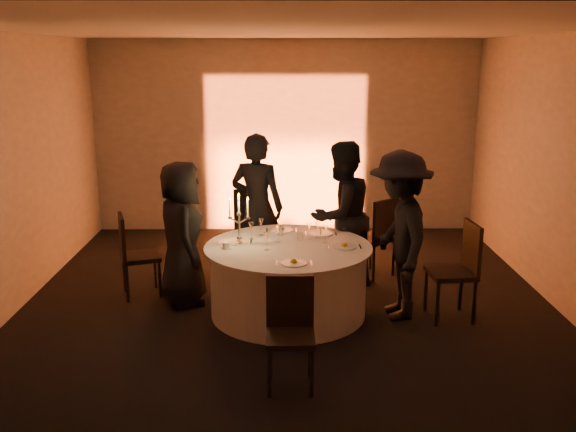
{
  "coord_description": "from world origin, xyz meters",
  "views": [
    {
      "loc": [
        -0.08,
        -6.58,
        2.76
      ],
      "look_at": [
        0.0,
        0.2,
        1.05
      ],
      "focal_mm": 40.0,
      "sensor_mm": 36.0,
      "label": 1
    }
  ],
  "objects_px": {
    "chair_back_left": "(254,222)",
    "coffee_cup": "(226,246)",
    "chair_front": "(290,325)",
    "banquet_table": "(288,280)",
    "guest_back_right": "(341,216)",
    "chair_left": "(133,251)",
    "chair_back_right": "(378,233)",
    "guest_back_left": "(257,207)",
    "chair_right": "(460,265)",
    "guest_left": "(182,234)",
    "guest_right": "(399,235)",
    "candelabra": "(239,226)"
  },
  "relations": [
    {
      "from": "banquet_table",
      "to": "chair_front",
      "type": "xyz_separation_m",
      "value": [
        -0.0,
        -1.53,
        0.14
      ]
    },
    {
      "from": "chair_back_right",
      "to": "chair_right",
      "type": "xyz_separation_m",
      "value": [
        0.67,
        -1.31,
        0.01
      ]
    },
    {
      "from": "banquet_table",
      "to": "guest_back_left",
      "type": "height_order",
      "value": "guest_back_left"
    },
    {
      "from": "chair_back_right",
      "to": "chair_right",
      "type": "bearing_deg",
      "value": 75.83
    },
    {
      "from": "guest_back_right",
      "to": "chair_front",
      "type": "bearing_deg",
      "value": 36.57
    },
    {
      "from": "chair_front",
      "to": "chair_back_right",
      "type": "bearing_deg",
      "value": 66.97
    },
    {
      "from": "chair_left",
      "to": "chair_right",
      "type": "height_order",
      "value": "chair_right"
    },
    {
      "from": "chair_right",
      "to": "guest_left",
      "type": "bearing_deg",
      "value": -103.8
    },
    {
      "from": "chair_left",
      "to": "guest_back_left",
      "type": "distance_m",
      "value": 1.59
    },
    {
      "from": "chair_back_left",
      "to": "guest_left",
      "type": "height_order",
      "value": "guest_left"
    },
    {
      "from": "banquet_table",
      "to": "chair_right",
      "type": "xyz_separation_m",
      "value": [
        1.82,
        -0.14,
        0.21
      ]
    },
    {
      "from": "chair_back_right",
      "to": "guest_back_right",
      "type": "bearing_deg",
      "value": -5.79
    },
    {
      "from": "chair_left",
      "to": "guest_back_right",
      "type": "height_order",
      "value": "guest_back_right"
    },
    {
      "from": "chair_left",
      "to": "chair_right",
      "type": "distance_m",
      "value": 3.68
    },
    {
      "from": "chair_front",
      "to": "coffee_cup",
      "type": "distance_m",
      "value": 1.62
    },
    {
      "from": "chair_back_left",
      "to": "guest_left",
      "type": "distance_m",
      "value": 1.56
    },
    {
      "from": "chair_back_right",
      "to": "coffee_cup",
      "type": "bearing_deg",
      "value": -6.59
    },
    {
      "from": "chair_front",
      "to": "guest_right",
      "type": "bearing_deg",
      "value": 50.98
    },
    {
      "from": "guest_back_right",
      "to": "coffee_cup",
      "type": "height_order",
      "value": "guest_back_right"
    },
    {
      "from": "guest_back_left",
      "to": "guest_right",
      "type": "xyz_separation_m",
      "value": [
        1.55,
        -1.25,
        -0.02
      ]
    },
    {
      "from": "guest_left",
      "to": "coffee_cup",
      "type": "bearing_deg",
      "value": -143.54
    },
    {
      "from": "banquet_table",
      "to": "chair_back_left",
      "type": "distance_m",
      "value": 1.75
    },
    {
      "from": "banquet_table",
      "to": "chair_back_right",
      "type": "distance_m",
      "value": 1.65
    },
    {
      "from": "guest_left",
      "to": "guest_right",
      "type": "relative_size",
      "value": 0.9
    },
    {
      "from": "banquet_table",
      "to": "guest_back_left",
      "type": "distance_m",
      "value": 1.34
    },
    {
      "from": "guest_right",
      "to": "candelabra",
      "type": "bearing_deg",
      "value": -98.43
    },
    {
      "from": "guest_left",
      "to": "coffee_cup",
      "type": "height_order",
      "value": "guest_left"
    },
    {
      "from": "banquet_table",
      "to": "chair_front",
      "type": "relative_size",
      "value": 1.92
    },
    {
      "from": "chair_back_left",
      "to": "chair_front",
      "type": "relative_size",
      "value": 1.12
    },
    {
      "from": "chair_back_right",
      "to": "guest_back_right",
      "type": "relative_size",
      "value": 0.58
    },
    {
      "from": "chair_back_left",
      "to": "coffee_cup",
      "type": "height_order",
      "value": "chair_back_left"
    },
    {
      "from": "chair_back_left",
      "to": "coffee_cup",
      "type": "distance_m",
      "value": 1.79
    },
    {
      "from": "chair_front",
      "to": "guest_left",
      "type": "height_order",
      "value": "guest_left"
    },
    {
      "from": "chair_back_right",
      "to": "candelabra",
      "type": "distance_m",
      "value": 2.04
    },
    {
      "from": "chair_right",
      "to": "guest_back_right",
      "type": "relative_size",
      "value": 0.59
    },
    {
      "from": "chair_left",
      "to": "guest_left",
      "type": "distance_m",
      "value": 0.69
    },
    {
      "from": "guest_back_left",
      "to": "guest_back_right",
      "type": "relative_size",
      "value": 1.03
    },
    {
      "from": "guest_back_left",
      "to": "chair_front",
      "type": "bearing_deg",
      "value": 115.61
    },
    {
      "from": "chair_right",
      "to": "candelabra",
      "type": "bearing_deg",
      "value": -99.99
    },
    {
      "from": "chair_left",
      "to": "coffee_cup",
      "type": "xyz_separation_m",
      "value": [
        1.13,
        -0.62,
        0.24
      ]
    },
    {
      "from": "chair_front",
      "to": "guest_back_left",
      "type": "height_order",
      "value": "guest_back_left"
    },
    {
      "from": "guest_right",
      "to": "chair_front",
      "type": "bearing_deg",
      "value": -42.54
    },
    {
      "from": "guest_left",
      "to": "guest_back_right",
      "type": "distance_m",
      "value": 1.89
    },
    {
      "from": "chair_front",
      "to": "guest_back_left",
      "type": "bearing_deg",
      "value": 97.84
    },
    {
      "from": "guest_back_right",
      "to": "coffee_cup",
      "type": "bearing_deg",
      "value": -3.77
    },
    {
      "from": "banquet_table",
      "to": "coffee_cup",
      "type": "relative_size",
      "value": 16.36
    },
    {
      "from": "banquet_table",
      "to": "chair_left",
      "type": "bearing_deg",
      "value": 163.17
    },
    {
      "from": "chair_back_right",
      "to": "guest_back_left",
      "type": "distance_m",
      "value": 1.56
    },
    {
      "from": "chair_back_right",
      "to": "guest_back_left",
      "type": "height_order",
      "value": "guest_back_left"
    },
    {
      "from": "guest_left",
      "to": "chair_left",
      "type": "bearing_deg",
      "value": 55.27
    }
  ]
}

